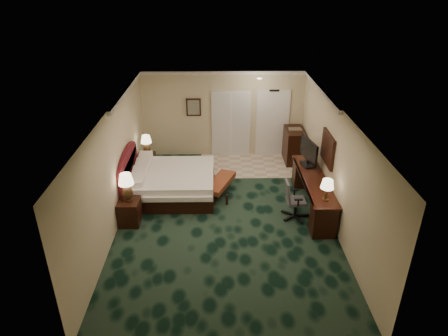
{
  "coord_description": "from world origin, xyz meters",
  "views": [
    {
      "loc": [
        -0.16,
        -8.07,
        5.37
      ],
      "look_at": [
        -0.02,
        0.6,
        1.06
      ],
      "focal_mm": 32.0,
      "sensor_mm": 36.0,
      "label": 1
    }
  ],
  "objects_px": {
    "bed": "(174,183)",
    "desk": "(312,193)",
    "tv": "(309,153)",
    "minibar": "(294,146)",
    "bed_bench": "(220,187)",
    "nightstand_near": "(130,212)",
    "lamp_near": "(127,187)",
    "desk_chair": "(296,199)",
    "nightstand_far": "(147,164)",
    "lamp_far": "(147,145)"
  },
  "relations": [
    {
      "from": "desk",
      "to": "minibar",
      "type": "bearing_deg",
      "value": 90.11
    },
    {
      "from": "bed",
      "to": "lamp_far",
      "type": "height_order",
      "value": "lamp_far"
    },
    {
      "from": "nightstand_far",
      "to": "lamp_near",
      "type": "distance_m",
      "value": 2.59
    },
    {
      "from": "lamp_near",
      "to": "bed_bench",
      "type": "distance_m",
      "value": 2.58
    },
    {
      "from": "lamp_near",
      "to": "desk_chair",
      "type": "distance_m",
      "value": 3.97
    },
    {
      "from": "lamp_far",
      "to": "bed_bench",
      "type": "bearing_deg",
      "value": -32.09
    },
    {
      "from": "desk",
      "to": "lamp_far",
      "type": "bearing_deg",
      "value": 155.65
    },
    {
      "from": "tv",
      "to": "minibar",
      "type": "bearing_deg",
      "value": 77.83
    },
    {
      "from": "lamp_near",
      "to": "lamp_far",
      "type": "bearing_deg",
      "value": 88.97
    },
    {
      "from": "bed",
      "to": "lamp_far",
      "type": "distance_m",
      "value": 1.65
    },
    {
      "from": "bed",
      "to": "lamp_far",
      "type": "bearing_deg",
      "value": 123.87
    },
    {
      "from": "nightstand_near",
      "to": "tv",
      "type": "relative_size",
      "value": 0.65
    },
    {
      "from": "bed",
      "to": "tv",
      "type": "height_order",
      "value": "tv"
    },
    {
      "from": "bed",
      "to": "tv",
      "type": "relative_size",
      "value": 2.31
    },
    {
      "from": "bed",
      "to": "nightstand_far",
      "type": "distance_m",
      "value": 1.53
    },
    {
      "from": "nightstand_near",
      "to": "nightstand_far",
      "type": "height_order",
      "value": "same"
    },
    {
      "from": "nightstand_near",
      "to": "lamp_near",
      "type": "height_order",
      "value": "lamp_near"
    },
    {
      "from": "tv",
      "to": "desk_chair",
      "type": "relative_size",
      "value": 0.94
    },
    {
      "from": "lamp_near",
      "to": "desk",
      "type": "bearing_deg",
      "value": 7.34
    },
    {
      "from": "nightstand_near",
      "to": "desk_chair",
      "type": "bearing_deg",
      "value": 2.6
    },
    {
      "from": "desk_chair",
      "to": "minibar",
      "type": "relative_size",
      "value": 0.94
    },
    {
      "from": "desk",
      "to": "minibar",
      "type": "relative_size",
      "value": 2.66
    },
    {
      "from": "bed_bench",
      "to": "desk",
      "type": "bearing_deg",
      "value": 6.3
    },
    {
      "from": "nightstand_far",
      "to": "desk",
      "type": "distance_m",
      "value": 4.83
    },
    {
      "from": "desk_chair",
      "to": "lamp_far",
      "type": "bearing_deg",
      "value": 146.99
    },
    {
      "from": "lamp_far",
      "to": "minibar",
      "type": "bearing_deg",
      "value": 9.42
    },
    {
      "from": "tv",
      "to": "desk_chair",
      "type": "xyz_separation_m",
      "value": [
        -0.48,
        -1.19,
        -0.67
      ]
    },
    {
      "from": "desk",
      "to": "desk_chair",
      "type": "height_order",
      "value": "desk_chair"
    },
    {
      "from": "lamp_far",
      "to": "desk_chair",
      "type": "xyz_separation_m",
      "value": [
        3.89,
        -2.44,
        -0.4
      ]
    },
    {
      "from": "bed",
      "to": "nightstand_near",
      "type": "relative_size",
      "value": 3.56
    },
    {
      "from": "tv",
      "to": "minibar",
      "type": "height_order",
      "value": "tv"
    },
    {
      "from": "lamp_far",
      "to": "nightstand_far",
      "type": "bearing_deg",
      "value": -125.87
    },
    {
      "from": "bed",
      "to": "desk_chair",
      "type": "relative_size",
      "value": 2.17
    },
    {
      "from": "nightstand_far",
      "to": "minibar",
      "type": "bearing_deg",
      "value": 9.97
    },
    {
      "from": "bed",
      "to": "lamp_far",
      "type": "xyz_separation_m",
      "value": [
        -0.87,
        1.29,
        0.55
      ]
    },
    {
      "from": "bed_bench",
      "to": "nightstand_near",
      "type": "bearing_deg",
      "value": -125.92
    },
    {
      "from": "lamp_near",
      "to": "minibar",
      "type": "relative_size",
      "value": 0.64
    },
    {
      "from": "bed",
      "to": "nightstand_near",
      "type": "xyz_separation_m",
      "value": [
        -0.9,
        -1.32,
        -0.04
      ]
    },
    {
      "from": "bed",
      "to": "nightstand_far",
      "type": "xyz_separation_m",
      "value": [
        -0.9,
        1.24,
        -0.04
      ]
    },
    {
      "from": "desk",
      "to": "tv",
      "type": "distance_m",
      "value": 1.06
    },
    {
      "from": "nightstand_near",
      "to": "desk",
      "type": "relative_size",
      "value": 0.21
    },
    {
      "from": "bed",
      "to": "desk",
      "type": "distance_m",
      "value": 3.59
    },
    {
      "from": "lamp_near",
      "to": "desk_chair",
      "type": "xyz_separation_m",
      "value": [
        3.94,
        0.12,
        -0.44
      ]
    },
    {
      "from": "bed_bench",
      "to": "minibar",
      "type": "height_order",
      "value": "minibar"
    },
    {
      "from": "lamp_far",
      "to": "minibar",
      "type": "relative_size",
      "value": 0.55
    },
    {
      "from": "nightstand_near",
      "to": "lamp_far",
      "type": "relative_size",
      "value": 1.03
    },
    {
      "from": "tv",
      "to": "lamp_near",
      "type": "bearing_deg",
      "value": -175.47
    },
    {
      "from": "bed",
      "to": "lamp_near",
      "type": "distance_m",
      "value": 1.67
    },
    {
      "from": "nightstand_near",
      "to": "nightstand_far",
      "type": "relative_size",
      "value": 1.0
    },
    {
      "from": "nightstand_near",
      "to": "desk_chair",
      "type": "relative_size",
      "value": 0.61
    }
  ]
}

